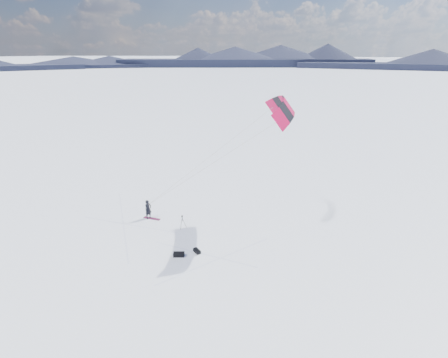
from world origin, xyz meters
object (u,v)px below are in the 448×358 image
at_px(snowkiter, 149,218).
at_px(snowboard, 152,218).
at_px(tripod, 182,220).
at_px(gear_bag_b, 197,251).
at_px(gear_bag_a, 179,254).

bearing_deg(snowkiter, snowboard, -62.64).
bearing_deg(tripod, snowkiter, 148.23).
bearing_deg(gear_bag_b, snowkiter, -172.46).
xyz_separation_m(snowkiter, gear_bag_a, (5.48, -4.14, 0.16)).
height_order(snowkiter, snowboard, snowkiter).
bearing_deg(tripod, gear_bag_a, -90.63).
bearing_deg(snowboard, tripod, -10.49).
distance_m(tripod, gear_bag_b, 4.01).
bearing_deg(gear_bag_b, gear_bag_a, -104.00).
bearing_deg(gear_bag_a, gear_bag_b, 20.34).
bearing_deg(snowkiter, gear_bag_b, -97.27).
relative_size(gear_bag_a, gear_bag_b, 1.21).
xyz_separation_m(snowkiter, snowboard, (0.28, 0.04, 0.02)).
distance_m(gear_bag_a, gear_bag_b, 1.40).
height_order(tripod, gear_bag_b, tripod).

